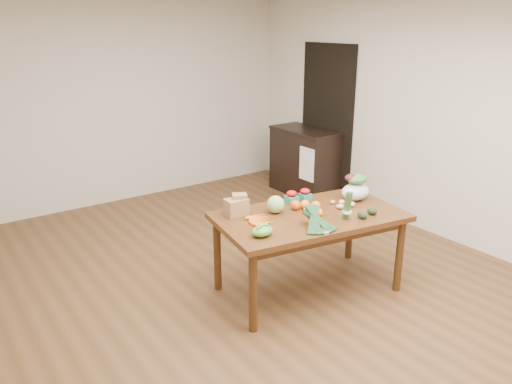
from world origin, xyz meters
TOP-DOWN VIEW (x-y plane):
  - floor at (0.00, 0.00)m, footprint 6.00×6.00m
  - room_walls at (0.00, 0.00)m, footprint 5.02×6.02m
  - dining_table at (0.43, -0.39)m, footprint 1.77×1.17m
  - doorway_dark at (2.48, 1.60)m, footprint 0.02×1.00m
  - cabinet at (2.22, 1.75)m, footprint 0.52×1.02m
  - dish_towel at (1.96, 1.40)m, footprint 0.02×0.28m
  - paper_bag at (-0.11, -0.03)m, footprint 0.29×0.25m
  - cabbage at (0.21, -0.19)m, footprint 0.16×0.16m
  - strawberry_basket_a at (0.48, -0.07)m, footprint 0.12×0.12m
  - strawberry_basket_b at (0.64, -0.09)m, footprint 0.12×0.12m
  - orange_a at (0.40, -0.23)m, footprint 0.09×0.09m
  - orange_b at (0.48, -0.27)m, footprint 0.08×0.08m
  - orange_c at (0.53, -0.35)m, footprint 0.09×0.09m
  - mandarin_cluster at (0.46, -0.41)m, footprint 0.21×0.21m
  - carrots at (-0.02, -0.27)m, footprint 0.26×0.28m
  - snap_pea_bag at (-0.19, -0.53)m, footprint 0.19×0.14m
  - kale_bunch at (0.26, -0.70)m, footprint 0.38×0.45m
  - asparagus_bundle at (0.61, -0.66)m, footprint 0.10×0.13m
  - potato_a at (0.74, -0.44)m, footprint 0.04×0.04m
  - potato_b at (0.74, -0.46)m, footprint 0.06×0.05m
  - potato_c at (0.84, -0.38)m, footprint 0.06×0.05m
  - potato_d at (0.78, -0.32)m, footprint 0.05×0.04m
  - potato_e at (0.87, -0.48)m, footprint 0.06×0.05m
  - avocado_a at (0.73, -0.74)m, footprint 0.09×0.11m
  - avocado_b at (0.87, -0.72)m, footprint 0.09×0.11m
  - salad_bag at (1.03, -0.36)m, footprint 0.33×0.27m

SIDE VIEW (x-z plane):
  - floor at x=0.00m, z-range 0.00..0.00m
  - dining_table at x=0.43m, z-range 0.00..0.75m
  - cabinet at x=2.22m, z-range 0.00..0.94m
  - dish_towel at x=1.96m, z-range 0.33..0.78m
  - carrots at x=-0.02m, z-range 0.75..0.78m
  - potato_a at x=0.74m, z-range 0.75..0.79m
  - potato_d at x=0.78m, z-range 0.75..0.79m
  - potato_c at x=0.84m, z-range 0.75..0.80m
  - potato_e at x=0.87m, z-range 0.75..0.80m
  - potato_b at x=0.74m, z-range 0.75..0.80m
  - avocado_b at x=0.87m, z-range 0.75..0.81m
  - avocado_a at x=0.73m, z-range 0.75..0.81m
  - mandarin_cluster at x=0.46m, z-range 0.75..0.83m
  - snap_pea_bag at x=-0.19m, z-range 0.75..0.83m
  - orange_b at x=0.48m, z-range 0.75..0.83m
  - orange_a at x=0.40m, z-range 0.75..0.84m
  - orange_c at x=0.53m, z-range 0.75..0.84m
  - strawberry_basket_b at x=0.64m, z-range 0.75..0.84m
  - strawberry_basket_a at x=0.48m, z-range 0.75..0.85m
  - cabbage at x=0.21m, z-range 0.75..0.91m
  - kale_bunch at x=0.26m, z-range 0.75..0.91m
  - paper_bag at x=-0.11m, z-range 0.75..0.93m
  - salad_bag at x=1.03m, z-range 0.75..0.98m
  - asparagus_bundle at x=0.61m, z-range 0.75..1.00m
  - doorway_dark at x=2.48m, z-range 0.00..2.10m
  - room_walls at x=0.00m, z-range 0.00..2.70m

